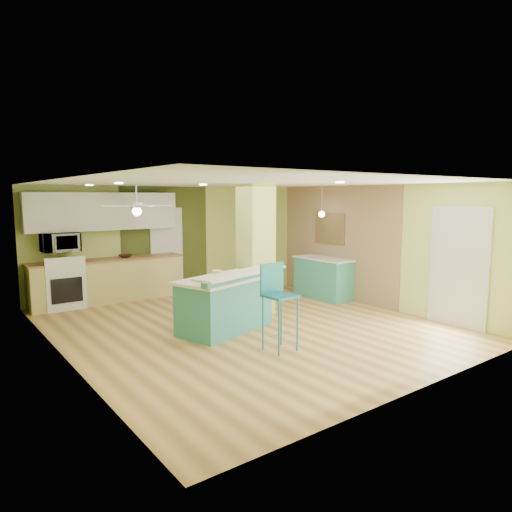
# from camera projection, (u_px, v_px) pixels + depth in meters

# --- Properties ---
(floor) EXTENTS (6.00, 7.00, 0.01)m
(floor) POSITION_uv_depth(u_px,v_px,m) (243.00, 325.00, 8.13)
(floor) COLOR #9F7037
(floor) RESTS_ON ground
(ceiling) EXTENTS (6.00, 7.00, 0.01)m
(ceiling) POSITION_uv_depth(u_px,v_px,m) (243.00, 182.00, 7.81)
(ceiling) COLOR white
(ceiling) RESTS_ON wall_back
(wall_back) EXTENTS (6.00, 0.01, 2.50)m
(wall_back) POSITION_uv_depth(u_px,v_px,m) (158.00, 240.00, 10.76)
(wall_back) COLOR #CAD974
(wall_back) RESTS_ON floor
(wall_front) EXTENTS (6.00, 0.01, 2.50)m
(wall_front) POSITION_uv_depth(u_px,v_px,m) (419.00, 287.00, 5.18)
(wall_front) COLOR #CAD974
(wall_front) RESTS_ON floor
(wall_left) EXTENTS (0.01, 7.00, 2.50)m
(wall_left) POSITION_uv_depth(u_px,v_px,m) (62.00, 272.00, 6.19)
(wall_left) COLOR #CAD974
(wall_left) RESTS_ON floor
(wall_right) EXTENTS (0.01, 7.00, 2.50)m
(wall_right) POSITION_uv_depth(u_px,v_px,m) (358.00, 244.00, 9.74)
(wall_right) COLOR #CAD974
(wall_right) RESTS_ON floor
(wood_panel) EXTENTS (0.02, 3.40, 2.50)m
(wood_panel) POSITION_uv_depth(u_px,v_px,m) (337.00, 242.00, 10.21)
(wood_panel) COLOR #86674C
(wood_panel) RESTS_ON floor
(olive_accent) EXTENTS (2.20, 0.02, 2.50)m
(olive_accent) POSITION_uv_depth(u_px,v_px,m) (166.00, 239.00, 10.86)
(olive_accent) COLOR #434E1F
(olive_accent) RESTS_ON floor
(interior_door) EXTENTS (0.82, 0.05, 2.00)m
(interior_door) POSITION_uv_depth(u_px,v_px,m) (167.00, 250.00, 10.87)
(interior_door) COLOR white
(interior_door) RESTS_ON floor
(french_door) EXTENTS (0.04, 1.08, 2.10)m
(french_door) POSITION_uv_depth(u_px,v_px,m) (459.00, 267.00, 7.92)
(french_door) COLOR silver
(french_door) RESTS_ON floor
(column) EXTENTS (0.55, 0.55, 2.50)m
(column) POSITION_uv_depth(u_px,v_px,m) (256.00, 250.00, 8.75)
(column) COLOR #C5D261
(column) RESTS_ON floor
(kitchen_run) EXTENTS (3.25, 0.63, 0.94)m
(kitchen_run) POSITION_uv_depth(u_px,v_px,m) (109.00, 280.00, 9.85)
(kitchen_run) COLOR #CEBD6C
(kitchen_run) RESTS_ON floor
(stove) EXTENTS (0.76, 0.66, 1.08)m
(stove) POSITION_uv_depth(u_px,v_px,m) (63.00, 286.00, 9.28)
(stove) COLOR white
(stove) RESTS_ON floor
(upper_cabinets) EXTENTS (3.20, 0.34, 0.80)m
(upper_cabinets) POSITION_uv_depth(u_px,v_px,m) (104.00, 211.00, 9.75)
(upper_cabinets) COLOR silver
(upper_cabinets) RESTS_ON wall_back
(microwave) EXTENTS (0.70, 0.48, 0.39)m
(microwave) POSITION_uv_depth(u_px,v_px,m) (60.00, 242.00, 9.17)
(microwave) COLOR silver
(microwave) RESTS_ON wall_back
(ceiling_fan) EXTENTS (1.41, 1.41, 0.61)m
(ceiling_fan) POSITION_uv_depth(u_px,v_px,m) (137.00, 206.00, 8.80)
(ceiling_fan) COLOR white
(ceiling_fan) RESTS_ON ceiling
(pendant_lamp) EXTENTS (0.14, 0.14, 0.69)m
(pendant_lamp) POSITION_uv_depth(u_px,v_px,m) (322.00, 214.00, 10.05)
(pendant_lamp) COLOR white
(pendant_lamp) RESTS_ON ceiling
(wall_decor) EXTENTS (0.03, 0.90, 0.70)m
(wall_decor) POSITION_uv_depth(u_px,v_px,m) (330.00, 228.00, 10.32)
(wall_decor) COLOR brown
(wall_decor) RESTS_ON wood_panel
(peninsula) EXTENTS (2.07, 1.53, 1.05)m
(peninsula) POSITION_uv_depth(u_px,v_px,m) (226.00, 302.00, 7.73)
(peninsula) COLOR teal
(peninsula) RESTS_ON floor
(bar_stool) EXTENTS (0.44, 0.44, 1.29)m
(bar_stool) POSITION_uv_depth(u_px,v_px,m) (277.00, 292.00, 6.72)
(bar_stool) COLOR #1D6E83
(bar_stool) RESTS_ON floor
(side_counter) EXTENTS (0.60, 1.41, 0.91)m
(side_counter) POSITION_uv_depth(u_px,v_px,m) (323.00, 278.00, 10.24)
(side_counter) COLOR teal
(side_counter) RESTS_ON floor
(fruit_bowl) EXTENTS (0.37, 0.37, 0.07)m
(fruit_bowl) POSITION_uv_depth(u_px,v_px,m) (125.00, 256.00, 9.98)
(fruit_bowl) COLOR #381F17
(fruit_bowl) RESTS_ON kitchen_run
(canister) EXTENTS (0.16, 0.16, 0.16)m
(canister) POSITION_uv_depth(u_px,v_px,m) (217.00, 275.00, 7.49)
(canister) COLOR yellow
(canister) RESTS_ON peninsula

